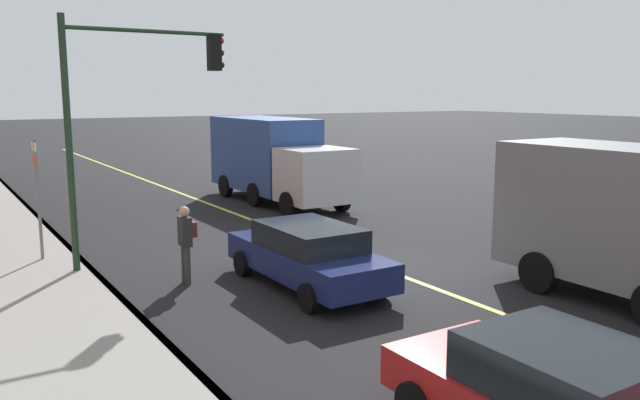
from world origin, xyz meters
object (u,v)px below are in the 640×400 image
(car_red, at_px, (556,398))
(car_navy, at_px, (308,254))
(truck_blue, at_px, (274,158))
(pedestrian_with_backpack, at_px, (186,238))
(street_sign_post, at_px, (38,192))
(traffic_light_mast, at_px, (130,100))

(car_red, xyz_separation_m, car_navy, (7.44, -1.06, -0.00))
(car_red, height_order, truck_blue, truck_blue)
(car_red, relative_size, pedestrian_with_backpack, 2.38)
(car_red, distance_m, truck_blue, 18.80)
(truck_blue, bearing_deg, street_sign_post, 119.18)
(car_red, relative_size, car_navy, 0.92)
(pedestrian_with_backpack, distance_m, street_sign_post, 4.39)
(car_red, height_order, traffic_light_mast, traffic_light_mast)
(car_navy, xyz_separation_m, street_sign_post, (5.16, 4.72, 1.11))
(car_red, relative_size, traffic_light_mast, 0.71)
(car_navy, relative_size, street_sign_post, 1.46)
(car_red, relative_size, truck_blue, 0.55)
(truck_blue, bearing_deg, traffic_light_mast, 132.51)
(truck_blue, relative_size, pedestrian_with_backpack, 4.37)
(traffic_light_mast, bearing_deg, pedestrian_with_backpack, -163.90)
(truck_blue, relative_size, street_sign_post, 2.46)
(truck_blue, distance_m, pedestrian_with_backpack, 11.19)
(pedestrian_with_backpack, relative_size, traffic_light_mast, 0.30)
(pedestrian_with_backpack, bearing_deg, street_sign_post, 35.58)
(pedestrian_with_backpack, xyz_separation_m, street_sign_post, (3.51, 2.51, 0.80))
(pedestrian_with_backpack, bearing_deg, traffic_light_mast, 16.10)
(pedestrian_with_backpack, height_order, traffic_light_mast, traffic_light_mast)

